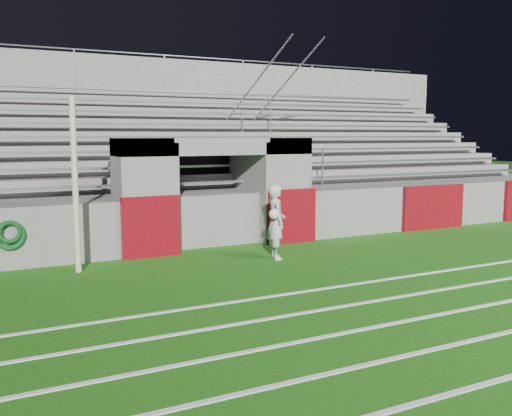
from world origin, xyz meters
TOP-DOWN VIEW (x-y plane):
  - ground at (0.00, 0.00)m, footprint 90.00×90.00m
  - field_post at (-3.48, 2.26)m, footprint 0.12×0.12m
  - stadium_structure at (0.00, 7.97)m, footprint 26.00×8.48m
  - goalkeeper_with_ball at (0.55, 1.54)m, footprint 0.57×0.71m
  - hose_coil at (-4.65, 2.93)m, footprint 0.60×0.15m

SIDE VIEW (x-z plane):
  - ground at x=0.00m, z-range 0.00..0.00m
  - hose_coil at x=-4.65m, z-range 0.43..1.04m
  - goalkeeper_with_ball at x=0.55m, z-range 0.01..1.63m
  - stadium_structure at x=0.00m, z-range -1.22..4.20m
  - field_post at x=-3.48m, z-range 0.00..3.42m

